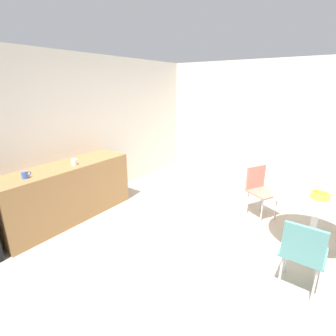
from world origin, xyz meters
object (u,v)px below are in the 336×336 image
chair_coral (259,185)px  chair_teal (303,250)px  fruit_bowl (320,195)px  mug_white (25,175)px  mug_green (74,162)px  round_table (318,205)px

chair_coral → chair_teal: size_ratio=1.00×
chair_coral → fruit_bowl: fruit_bowl is taller
chair_coral → mug_white: 3.49m
chair_teal → mug_green: bearing=95.3°
chair_teal → mug_green: (-0.30, 3.23, 0.43)m
round_table → mug_green: 3.51m
mug_white → mug_green: size_ratio=1.00×
mug_white → mug_green: bearing=-1.3°
round_table → fruit_bowl: size_ratio=5.05×
chair_coral → mug_white: (-2.51, 2.39, 0.43)m
chair_coral → chair_teal: bearing=-149.6°
chair_teal → fruit_bowl: bearing=-1.3°
round_table → mug_white: bearing=122.0°
mug_white → mug_green: same height
mug_white → round_table: bearing=-58.0°
round_table → chair_coral: 1.00m
chair_teal → fruit_bowl: size_ratio=3.64×
mug_green → fruit_bowl: bearing=-69.5°
chair_coral → mug_green: bearing=126.6°
chair_teal → fruit_bowl: (0.91, -0.02, 0.27)m
chair_coral → mug_green: 2.99m
round_table → mug_white: 3.86m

